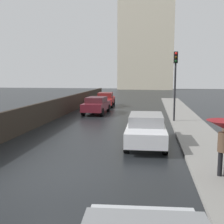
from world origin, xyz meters
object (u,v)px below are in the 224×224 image
Objects in this scene: car_maroon_behind_camera at (96,105)px; traffic_light at (175,74)px; car_red_near_kerb at (106,99)px; car_white_far_ahead at (146,129)px.

traffic_light is (6.05, -3.66, 2.55)m from car_maroon_behind_camera.
car_maroon_behind_camera is (0.17, -5.55, 0.02)m from car_red_near_kerb.
traffic_light is at bearing 150.76° from car_maroon_behind_camera.
car_red_near_kerb is at bearing -86.38° from car_maroon_behind_camera.
car_red_near_kerb is at bearing 124.04° from traffic_light.
car_maroon_behind_camera is (-4.30, 9.84, 0.00)m from car_white_far_ahead.
car_maroon_behind_camera is 7.52m from traffic_light.
traffic_light is at bearing 120.32° from car_red_near_kerb.
car_white_far_ahead is at bearing 115.52° from car_maroon_behind_camera.
car_red_near_kerb is 1.06× the size of car_white_far_ahead.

